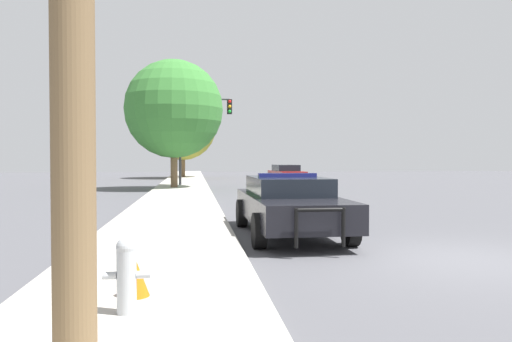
% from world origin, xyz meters
% --- Properties ---
extents(ground_plane, '(110.00, 110.00, 0.00)m').
position_xyz_m(ground_plane, '(0.00, 0.00, 0.00)').
color(ground_plane, '#4F4F54').
extents(sidewalk_left, '(3.00, 110.00, 0.13)m').
position_xyz_m(sidewalk_left, '(-5.10, 0.00, 0.07)').
color(sidewalk_left, '#ADA89E').
rests_on(sidewalk_left, ground_plane).
extents(police_car, '(2.12, 5.17, 1.40)m').
position_xyz_m(police_car, '(-2.32, 3.03, 0.72)').
color(police_car, black).
rests_on(police_car, ground_plane).
extents(fire_hydrant, '(0.49, 0.21, 0.80)m').
position_xyz_m(fire_hydrant, '(-5.17, -2.80, 0.56)').
color(fire_hydrant, '#B7BCC1').
rests_on(fire_hydrant, sidewalk_left).
extents(traffic_light, '(3.23, 0.35, 5.36)m').
position_xyz_m(traffic_light, '(-4.05, 22.40, 3.87)').
color(traffic_light, '#424247').
rests_on(traffic_light, sidewalk_left).
extents(car_background_oncoming, '(2.09, 4.66, 1.30)m').
position_xyz_m(car_background_oncoming, '(1.80, 25.23, 0.71)').
color(car_background_oncoming, maroon).
rests_on(car_background_oncoming, ground_plane).
extents(tree_sidewalk_far, '(5.84, 5.84, 7.28)m').
position_xyz_m(tree_sidewalk_far, '(-5.41, 35.45, 4.49)').
color(tree_sidewalk_far, brown).
rests_on(tree_sidewalk_far, sidewalk_left).
extents(tree_sidewalk_mid, '(5.44, 5.44, 7.07)m').
position_xyz_m(tree_sidewalk_mid, '(-5.54, 19.97, 4.47)').
color(tree_sidewalk_mid, brown).
rests_on(tree_sidewalk_mid, sidewalk_left).
extents(traffic_cone, '(0.36, 0.36, 0.49)m').
position_xyz_m(traffic_cone, '(-5.17, -2.15, 0.37)').
color(traffic_cone, orange).
rests_on(traffic_cone, sidewalk_left).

